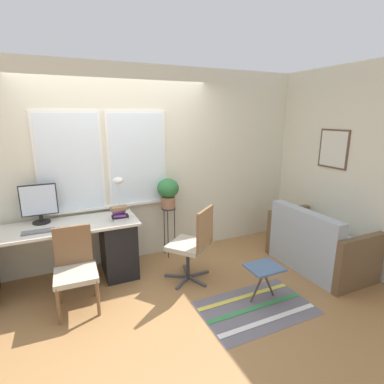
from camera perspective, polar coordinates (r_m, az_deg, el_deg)
ground_plane at (r=4.02m, az=-10.12°, el=-16.42°), size 14.00×14.00×0.00m
wall_back_with_window at (r=4.22m, az=-13.59°, el=4.59°), size 9.00×0.12×2.70m
wall_right_with_picture at (r=4.99m, az=22.35°, el=5.38°), size 0.08×9.00×2.70m
desk at (r=4.03m, az=-25.33°, el=-10.88°), size 2.08×0.65×0.77m
monitor at (r=4.02m, az=-27.10°, el=-1.95°), size 0.41×0.21×0.48m
keyboard at (r=3.78m, az=-27.21°, el=-6.71°), size 0.34×0.11×0.02m
mouse at (r=3.79m, az=-23.73°, el=-6.15°), size 0.04×0.06×0.03m
desk_lamp at (r=3.97m, az=-13.85°, el=1.27°), size 0.14×0.14×0.50m
book_stack at (r=3.85m, az=-13.68°, el=-3.89°), size 0.22×0.16×0.17m
desk_chair_wooden at (r=3.53m, az=-21.35°, el=-13.26°), size 0.45×0.46×0.88m
office_chair_swivel at (r=3.76m, az=0.28°, el=-9.67°), size 0.63×0.64×0.97m
couch_loveseat at (r=4.49m, az=22.63°, el=-9.58°), size 0.74×1.31×0.85m
plant_stand at (r=4.38m, az=-4.46°, el=-4.62°), size 0.21×0.21×0.75m
potted_plant at (r=4.27m, az=-4.56°, el=0.22°), size 0.31×0.31×0.43m
floor_rug_striped at (r=3.58m, az=12.09°, el=-20.75°), size 1.22×0.78×0.01m
folding_stool at (r=3.55m, az=13.57°, el=-14.22°), size 0.38×0.32×0.41m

